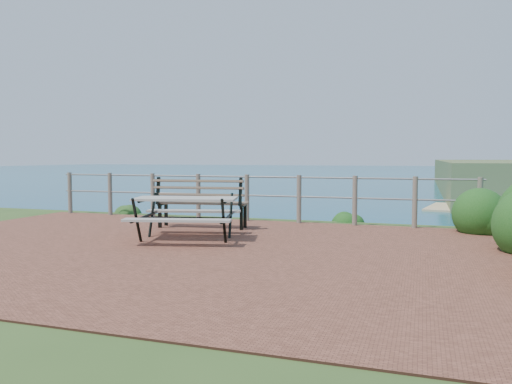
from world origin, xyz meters
TOP-DOWN VIEW (x-y plane):
  - ground at (0.00, 0.00)m, footprint 10.00×7.00m
  - ocean at (0.00, 200.00)m, footprint 1200.00×1200.00m
  - safety_railing at (0.00, 3.35)m, footprint 9.40×0.10m
  - picnic_table at (-0.13, 0.69)m, footprint 1.78×1.41m
  - park_bench at (-0.47, 2.08)m, footprint 1.80×0.67m
  - shrub_right_edge at (4.73, 3.21)m, footprint 0.96×0.96m
  - shrub_lip_west at (-3.42, 4.07)m, footprint 0.66×0.66m
  - shrub_lip_east at (2.09, 4.27)m, footprint 0.67×0.67m

SIDE VIEW (x-z plane):
  - ground at x=0.00m, z-range -0.06..0.06m
  - ocean at x=0.00m, z-range 0.00..0.00m
  - shrub_right_edge at x=4.73m, z-range -0.69..0.69m
  - shrub_lip_west at x=-3.42m, z-range -0.18..0.18m
  - shrub_lip_east at x=2.09m, z-range -0.19..0.19m
  - picnic_table at x=-0.13m, z-range 0.10..0.80m
  - safety_railing at x=0.00m, z-range 0.07..1.07m
  - park_bench at x=-0.47m, z-range 0.16..1.15m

